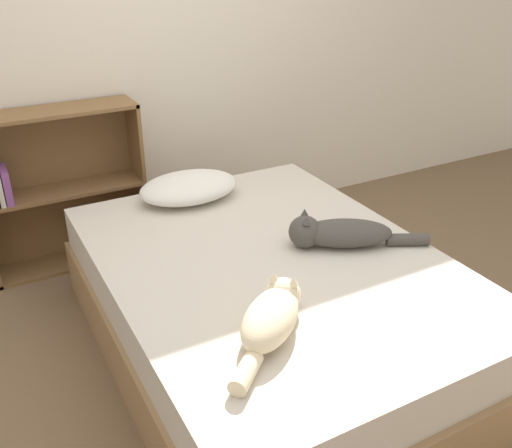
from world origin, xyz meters
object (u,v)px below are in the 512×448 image
object	(u,v)px
cat_dark	(338,233)
bed	(271,307)
cat_light	(272,316)
bookshelf	(57,187)
pillow	(189,187)

from	to	relation	value
cat_dark	bed	bearing A→B (deg)	19.87
cat_light	bookshelf	size ratio (longest dim) A/B	0.49
cat_dark	bookshelf	xyz separation A→B (m)	(-0.94, 1.34, -0.09)
cat_light	bookshelf	bearing A→B (deg)	60.45
bed	pillow	distance (m)	0.80
bed	pillow	size ratio (longest dim) A/B	3.66
bed	cat_dark	bearing A→B (deg)	-7.58
pillow	cat_light	world-z (taller)	cat_light
cat_light	cat_dark	bearing A→B (deg)	-6.92
bed	cat_dark	xyz separation A→B (m)	(0.31, -0.04, 0.31)
cat_light	bookshelf	world-z (taller)	bookshelf
bed	bookshelf	bearing A→B (deg)	116.10
pillow	cat_dark	world-z (taller)	cat_dark
pillow	bed	bearing A→B (deg)	-84.49
cat_light	pillow	bearing A→B (deg)	39.20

